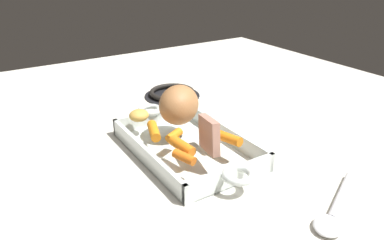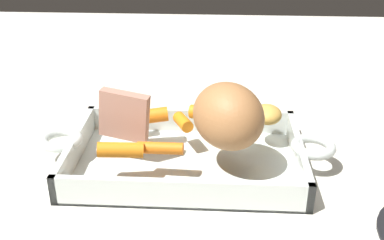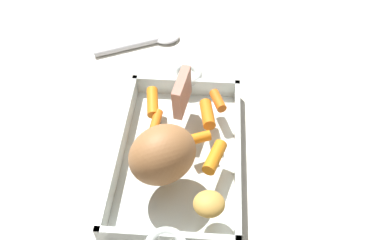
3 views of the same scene
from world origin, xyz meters
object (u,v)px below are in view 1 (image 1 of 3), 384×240
Objects in this scene: baby_carrot_southeast at (154,131)px; baby_carrot_center_left at (184,157)px; baby_carrot_northwest at (210,131)px; roast_slice_outer at (210,134)px; serving_spoon at (335,211)px; pork_roast at (179,105)px; baby_carrot_southwest at (182,146)px; baby_carrot_long at (229,138)px; roasting_dish at (187,146)px; baby_carrot_short at (174,135)px; potato_golden_small at (139,115)px; stove_burner_rear at (172,93)px.

baby_carrot_center_left is at bearing -0.59° from baby_carrot_southeast.
roast_slice_outer is at bearing -35.66° from baby_carrot_northwest.
baby_carrot_northwest is 0.31m from serving_spoon.
serving_spoon is (0.25, 0.10, -0.07)m from roast_slice_outer.
baby_carrot_center_left is 0.76× the size of baby_carrot_northwest.
pork_roast is 0.15m from baby_carrot_southwest.
roast_slice_outer is 0.06m from baby_carrot_long.
pork_roast is 1.72× the size of baby_carrot_northwest.
roasting_dish is 9.05× the size of baby_carrot_center_left.
baby_carrot_southeast is (-0.04, -0.03, 0.00)m from baby_carrot_short.
pork_roast is 0.09m from baby_carrot_southeast.
baby_carrot_northwest is (0.07, 0.11, -0.00)m from baby_carrot_southeast.
baby_carrot_southeast is at bearing 179.41° from baby_carrot_center_left.
baby_carrot_southeast is at bearing -90.68° from serving_spoon.
potato_golden_small is at bearing -163.53° from roast_slice_outer.
baby_carrot_southwest reaches higher than serving_spoon.
baby_carrot_short is at bearing -80.05° from roasting_dish.
baby_carrot_short is (-0.08, -0.04, -0.03)m from roast_slice_outer.
baby_carrot_long reaches higher than baby_carrot_center_left.
baby_carrot_center_left is (0.01, -0.07, -0.03)m from roast_slice_outer.
baby_carrot_long and baby_carrot_southeast have the same top height.
baby_carrot_southeast is 1.30× the size of potato_golden_small.
roasting_dish is 2.50× the size of stove_burner_rear.
roasting_dish is 6.14× the size of roast_slice_outer.
roast_slice_outer is 0.06m from baby_carrot_southwest.
roast_slice_outer is at bearing -93.08° from serving_spoon.
baby_carrot_short is 0.65× the size of baby_carrot_northwest.
baby_carrot_northwest is at bearing 144.34° from roast_slice_outer.
baby_carrot_southeast is 0.41m from serving_spoon.
roast_slice_outer is 1.13× the size of baby_carrot_southeast.
roast_slice_outer is 0.08m from baby_carrot_center_left.
baby_carrot_short is at bearing -107.95° from baby_carrot_northwest.
baby_carrot_southeast reaches higher than stove_burner_rear.
potato_golden_small is (-0.16, -0.10, 0.01)m from baby_carrot_northwest.
stove_burner_rear is 0.67m from serving_spoon.
roasting_dish is 0.35m from serving_spoon.
baby_carrot_long reaches higher than roasting_dish.
baby_carrot_long is 0.12m from baby_carrot_center_left.
roasting_dish is 0.13m from baby_carrot_center_left.
baby_carrot_long is 0.98× the size of baby_carrot_southeast.
serving_spoon is (0.27, 0.15, -0.05)m from baby_carrot_southwest.
roast_slice_outer reaches higher than baby_carrot_long.
serving_spoon is (0.40, 0.09, -0.09)m from pork_roast.
baby_carrot_northwest is (0.03, 0.04, 0.04)m from roasting_dish.
pork_roast is 2.65× the size of baby_carrot_short.
roasting_dish is at bearing -177.99° from roast_slice_outer.
roast_slice_outer reaches higher than potato_golden_small.
roast_slice_outer is at bearing 29.22° from baby_carrot_southeast.
serving_spoon is (0.24, 0.17, -0.05)m from baby_carrot_center_left.
baby_carrot_southeast is 0.13m from baby_carrot_northwest.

